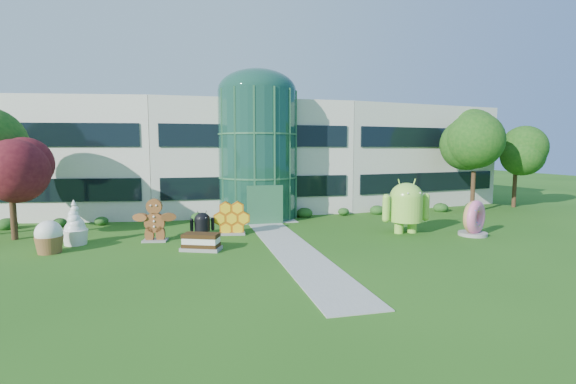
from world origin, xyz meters
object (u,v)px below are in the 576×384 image
object	(u,v)px
android_black	(202,223)
donut	(473,218)
gingerbread	(155,220)
android_green	(406,204)

from	to	relation	value
android_black	donut	world-z (taller)	donut
donut	gingerbread	world-z (taller)	gingerbread
android_green	gingerbread	xyz separation A→B (m)	(-15.50, 1.34, -0.64)
android_black	gingerbread	world-z (taller)	gingerbread
donut	gingerbread	xyz separation A→B (m)	(-19.18, 3.07, 0.14)
gingerbread	android_green	bearing A→B (deg)	4.60
android_green	gingerbread	distance (m)	15.57
donut	android_green	bearing A→B (deg)	124.82
android_green	android_black	xyz separation A→B (m)	(-12.76, 2.01, -1.03)
android_black	gingerbread	distance (m)	2.85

